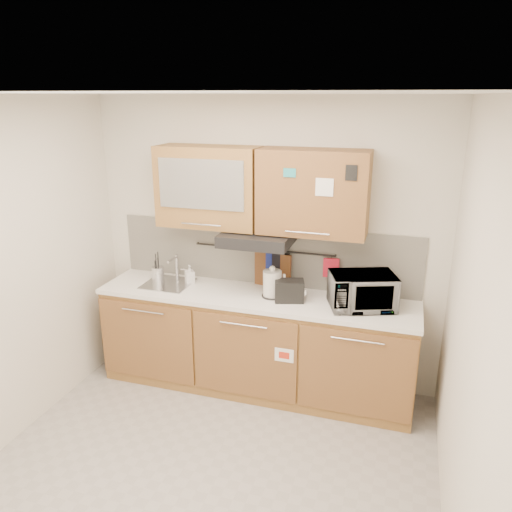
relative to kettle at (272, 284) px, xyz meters
The scene contains 20 objects.
floor 1.59m from the kettle, 97.33° to the right, with size 3.20×3.20×0.00m, color #9E9993.
ceiling 1.98m from the kettle, 97.33° to the right, with size 3.20×3.20×0.00m, color white.
wall_back 0.43m from the kettle, 117.43° to the left, with size 3.20×3.20×0.00m, color silver.
wall_right 1.90m from the kettle, 39.75° to the right, with size 3.00×3.00×0.00m, color silver.
base_cabinet 0.65m from the kettle, behind, with size 2.80×0.64×0.88m.
countertop 0.20m from the kettle, behind, with size 2.82×0.62×0.04m, color white.
backsplash 0.37m from the kettle, 118.41° to the left, with size 2.80×0.02×0.56m, color silver.
upper_cabinets 0.82m from the kettle, 142.85° to the left, with size 1.82×0.37×0.70m.
range_hood 0.42m from the kettle, 162.81° to the left, with size 0.60×0.46×0.10m, color black.
sink 1.01m from the kettle, behind, with size 0.42×0.40×0.26m.
utensil_rail 0.37m from the kettle, 121.96° to the left, with size 0.02×0.02×1.30m, color black.
utensil_crock 1.13m from the kettle, behind, with size 0.13×0.13×0.29m.
kettle is the anchor object (origin of this frame).
toaster 0.17m from the kettle, 18.09° to the right, with size 0.28×0.21×0.19m.
microwave 0.76m from the kettle, ahead, with size 0.52×0.35×0.29m, color #999999.
soap_bottle 0.83m from the kettle, behind, with size 0.08×0.08×0.17m, color #999999.
cutting_board 0.24m from the kettle, 104.99° to the left, with size 0.35×0.03×0.43m, color brown.
oven_mitt 0.26m from the kettle, 105.09° to the left, with size 0.12×0.03×0.21m, color navy.
dark_pouch 0.25m from the kettle, 87.02° to the left, with size 0.16×0.04×0.25m, color black.
pot_holder 0.53m from the kettle, 26.58° to the left, with size 0.14×0.02×0.17m, color red.
Camera 1 is at (1.21, -2.68, 2.59)m, focal length 35.00 mm.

